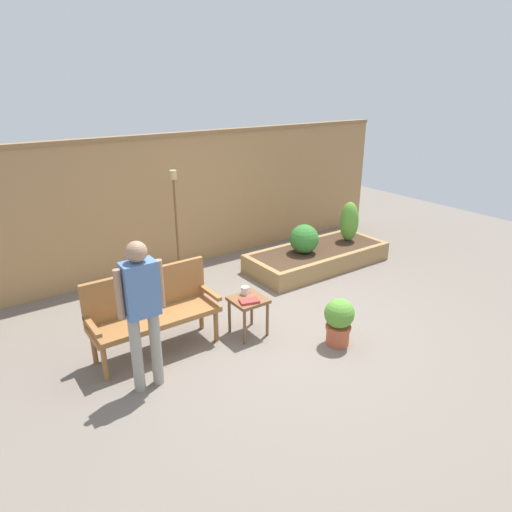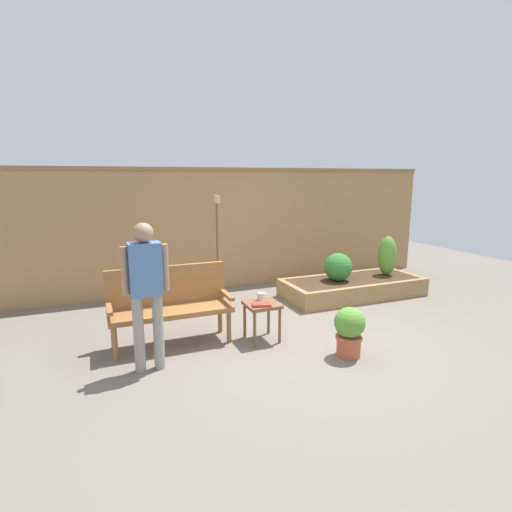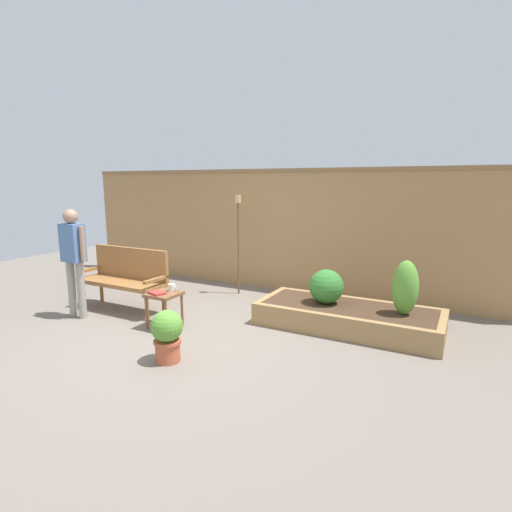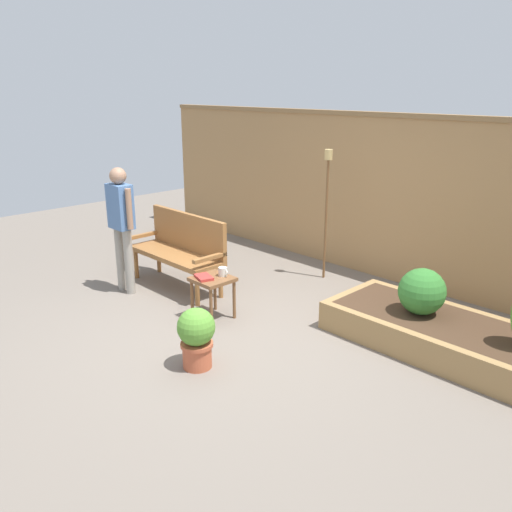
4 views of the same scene
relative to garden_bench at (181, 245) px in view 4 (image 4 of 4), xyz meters
The scene contains 11 objects.
ground_plane 1.62m from the garden_bench, 17.20° to the right, with size 14.00×14.00×0.00m, color #70665B.
fence_back 2.65m from the garden_bench, 55.75° to the left, with size 8.40×0.14×2.16m.
garden_bench is the anchor object (origin of this frame).
side_table 1.13m from the garden_bench, 19.09° to the right, with size 0.40×0.40×0.48m.
cup_on_table 1.13m from the garden_bench, 12.74° to the right, with size 0.13×0.10×0.10m.
book_on_table 1.11m from the garden_bench, 23.97° to the right, with size 0.22×0.15×0.03m, color #B2332D.
potted_boxwood 2.14m from the garden_bench, 33.09° to the right, with size 0.35×0.35×0.58m.
raised_planter_bed 3.35m from the garden_bench, 13.46° to the left, with size 2.40×1.00×0.30m.
shrub_near_bench 3.03m from the garden_bench, 14.76° to the left, with size 0.47×0.47×0.47m.
tiki_torch 1.99m from the garden_bench, 54.87° to the left, with size 0.10×0.10×1.71m.
person_by_bench 0.81m from the garden_bench, 118.17° to the right, with size 0.47×0.20×1.56m.
Camera 4 is at (3.79, -3.33, 2.46)m, focal length 36.92 mm.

